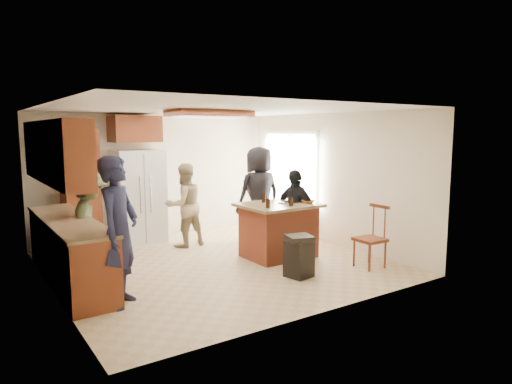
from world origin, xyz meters
TOP-DOWN VIEW (x-y plane):
  - room_shell at (4.37, 1.64)m, footprint 8.00×5.20m
  - person_front_left at (-1.88, -0.90)m, footprint 0.83×0.84m
  - person_behind_left at (0.06, 1.34)m, footprint 0.80×0.54m
  - person_behind_right at (1.43, 0.87)m, footprint 0.94×0.64m
  - person_side_right at (1.50, -0.14)m, footprint 0.61×0.94m
  - person_counter at (-1.86, 0.54)m, footprint 0.80×1.12m
  - left_cabinetry at (-2.24, 0.40)m, footprint 0.64×3.00m
  - back_wall_units at (-1.33, 2.20)m, footprint 1.80×0.60m
  - refrigerator at (-0.55, 2.12)m, footprint 0.90×0.76m
  - kitchen_island at (1.08, -0.24)m, footprint 1.28×1.03m
  - island_items at (1.30, -0.34)m, footprint 1.02×0.67m
  - trash_bin at (0.67, -1.29)m, footprint 0.45×0.45m
  - spindle_chair at (1.94, -1.54)m, footprint 0.43×0.43m

SIDE VIEW (x-z plane):
  - trash_bin at x=0.67m, z-range 0.00..0.63m
  - spindle_chair at x=1.94m, z-range -0.04..0.95m
  - kitchen_island at x=1.08m, z-range 0.01..0.94m
  - person_side_right at x=1.50m, z-range 0.00..1.49m
  - person_behind_left at x=0.06m, z-range 0.00..1.57m
  - person_counter at x=-1.86m, z-range 0.00..1.58m
  - room_shell at x=4.37m, z-range -1.63..3.37m
  - refrigerator at x=-0.55m, z-range 0.00..1.80m
  - person_front_left at x=-1.88m, z-range 0.00..1.87m
  - person_behind_right at x=1.43m, z-range 0.00..1.87m
  - left_cabinetry at x=-2.24m, z-range -0.19..2.11m
  - island_items at x=1.30m, z-range 0.90..1.05m
  - back_wall_units at x=-1.33m, z-range 0.15..2.60m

